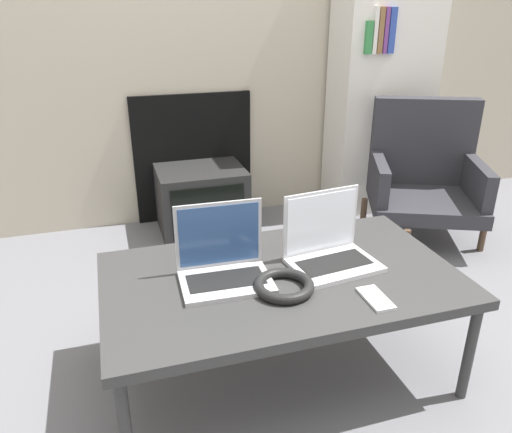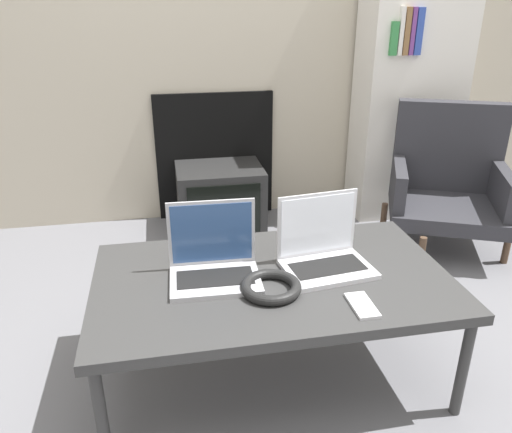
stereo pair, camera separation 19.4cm
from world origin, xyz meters
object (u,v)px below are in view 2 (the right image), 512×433
object	(u,v)px
headphones	(271,287)
armchair	(447,178)
tv	(220,198)
laptop_right	(323,250)
phone	(362,305)
laptop_left	(214,260)

from	to	relation	value
headphones	armchair	size ratio (longest dim) A/B	0.26
tv	armchair	world-z (taller)	armchair
laptop_right	headphones	world-z (taller)	laptop_right
laptop_right	phone	distance (m)	0.28
headphones	tv	world-z (taller)	headphones
laptop_left	headphones	world-z (taller)	laptop_left
laptop_left	tv	size ratio (longest dim) A/B	0.61
laptop_left	laptop_right	world-z (taller)	same
headphones	phone	bearing A→B (deg)	-28.16
armchair	phone	bearing A→B (deg)	-106.51
phone	tv	size ratio (longest dim) A/B	0.28
laptop_right	armchair	bearing A→B (deg)	33.99
laptop_left	headphones	size ratio (longest dim) A/B	1.54
laptop_left	headphones	distance (m)	0.22
laptop_right	phone	xyz separation A→B (m)	(0.04, -0.27, -0.06)
laptop_right	headphones	bearing A→B (deg)	-155.36
headphones	laptop_left	bearing A→B (deg)	141.32
laptop_left	tv	distance (m)	1.33
headphones	tv	size ratio (longest dim) A/B	0.40
headphones	armchair	xyz separation A→B (m)	(1.22, 1.01, -0.05)
phone	armchair	size ratio (longest dim) A/B	0.18
tv	laptop_right	bearing A→B (deg)	-80.58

